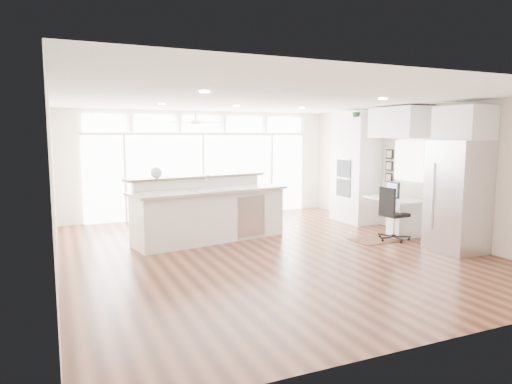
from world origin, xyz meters
name	(u,v)px	position (x,y,z in m)	size (l,w,h in m)	color
floor	(268,252)	(0.00, 0.00, -0.01)	(7.00, 8.00, 0.02)	#472316
ceiling	(269,100)	(0.00, 0.00, 2.70)	(7.00, 8.00, 0.02)	white
wall_back	(202,164)	(0.00, 4.00, 1.35)	(7.00, 0.04, 2.70)	white
wall_front	(444,211)	(0.00, -4.00, 1.35)	(7.00, 0.04, 2.70)	white
wall_left	(53,186)	(-3.50, 0.00, 1.35)	(0.04, 8.00, 2.70)	white
wall_right	(420,171)	(3.50, 0.00, 1.35)	(0.04, 8.00, 2.70)	white
glass_wall	(203,176)	(0.00, 3.94, 1.05)	(5.80, 0.06, 2.08)	white
transom_row	(202,124)	(0.00, 3.94, 2.38)	(5.90, 0.06, 0.40)	white
desk_window	(409,161)	(3.46, 0.30, 1.55)	(0.04, 0.85, 0.85)	white
ceiling_fan	(196,118)	(-0.50, 2.80, 2.48)	(1.16, 1.16, 0.32)	white
recessed_lights	(264,102)	(0.00, 0.20, 2.68)	(3.40, 3.00, 0.02)	white
oven_cabinet	(355,170)	(3.17, 1.80, 1.25)	(0.64, 1.20, 2.50)	white
desk_nook	(395,216)	(3.13, 0.30, 0.38)	(0.72, 1.30, 0.76)	white
upper_cabinets	(400,123)	(3.17, 0.30, 2.35)	(0.64, 1.30, 0.64)	white
refrigerator	(458,196)	(3.11, -1.35, 1.00)	(0.76, 0.90, 2.00)	silver
fridge_cabinet	(464,123)	(3.17, -1.35, 2.30)	(0.64, 0.90, 0.60)	white
framed_photos	(389,166)	(3.46, 0.92, 1.40)	(0.06, 0.22, 0.80)	black
kitchen_island	(210,209)	(-0.68, 1.25, 0.63)	(3.18, 1.20, 1.26)	white
rug	(374,240)	(2.30, -0.09, 0.01)	(0.87, 0.63, 0.01)	#3E2013
office_chair	(394,214)	(2.68, -0.21, 0.53)	(0.55, 0.51, 1.06)	black
fishbowl	(156,173)	(-1.69, 1.46, 1.37)	(0.22, 0.22, 0.22)	silver
monitor	(393,189)	(3.05, 0.30, 0.95)	(0.08, 0.46, 0.38)	black
keyboard	(386,198)	(2.88, 0.30, 0.77)	(0.12, 0.33, 0.02)	silver
potted_plant	(357,112)	(3.17, 1.80, 2.63)	(0.29, 0.33, 0.25)	#265A27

